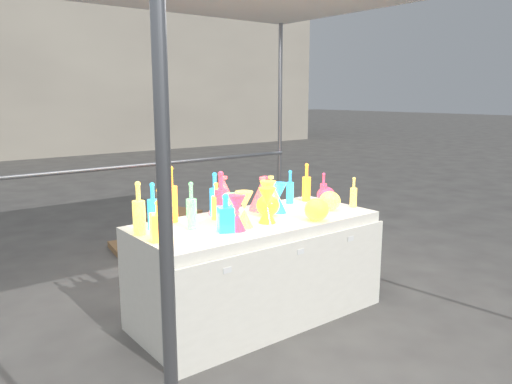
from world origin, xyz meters
TOP-DOWN VIEW (x-y plane):
  - ground at (0.00, 0.00)m, footprint 80.00×80.00m
  - display_table at (0.00, -0.01)m, footprint 1.84×0.83m
  - background_building at (4.00, 14.00)m, footprint 14.00×6.00m
  - cardboard_box_closed at (0.23, 1.79)m, footprint 0.70×0.60m
  - cardboard_box_flat at (0.10, 2.04)m, footprint 0.83×0.65m
  - bottle_0 at (-0.65, 0.24)m, footprint 0.09×0.09m
  - bottle_1 at (-0.72, 0.20)m, footprint 0.10×0.10m
  - bottle_2 at (-0.52, 0.30)m, footprint 0.10×0.10m
  - bottle_3 at (-0.21, 0.15)m, footprint 0.12×0.12m
  - bottle_4 at (-0.85, 0.14)m, footprint 0.10×0.10m
  - bottle_5 at (-0.51, 0.04)m, footprint 0.09×0.09m
  - bottle_6 at (-0.23, 0.17)m, footprint 0.07×0.07m
  - bottle_7 at (-0.18, 0.26)m, footprint 0.09×0.09m
  - decanter_0 at (-0.81, -0.07)m, footprint 0.13×0.13m
  - decanter_2 at (-0.37, -0.15)m, footprint 0.13×0.13m
  - hourglass_0 at (-0.00, -0.14)m, footprint 0.13×0.13m
  - hourglass_1 at (-0.29, -0.17)m, footprint 0.15×0.15m
  - hourglass_2 at (-0.21, -0.13)m, footprint 0.13×0.13m
  - hourglass_3 at (-0.20, 0.01)m, footprint 0.11×0.11m
  - hourglass_4 at (0.18, 0.09)m, footprint 0.16×0.16m
  - hourglass_5 at (0.26, 0.04)m, footprint 0.15×0.15m
  - globe_0 at (0.31, -0.30)m, footprint 0.23×0.23m
  - globe_1 at (0.63, -0.13)m, footprint 0.17×0.17m
  - globe_2 at (0.13, 0.03)m, footprint 0.23×0.23m
  - globe_3 at (0.81, 0.08)m, footprint 0.17×0.17m
  - lampshade_0 at (0.22, 0.20)m, footprint 0.24×0.24m
  - lampshade_1 at (-0.09, 0.28)m, footprint 0.30×0.30m
  - lampshade_2 at (0.31, 0.28)m, footprint 0.25×0.25m
  - lampshade_3 at (0.37, 0.28)m, footprint 0.27×0.27m
  - bottle_8 at (0.55, 0.25)m, footprint 0.07×0.07m
  - bottle_9 at (0.72, 0.24)m, footprint 0.07×0.07m
  - bottle_10 at (0.78, 0.09)m, footprint 0.08×0.08m
  - bottle_11 at (0.86, -0.17)m, footprint 0.07×0.07m

SIDE VIEW (x-z plane):
  - ground at x=0.00m, z-range 0.00..0.00m
  - cardboard_box_flat at x=0.10m, z-range 0.00..0.06m
  - cardboard_box_closed at x=0.23m, z-range 0.00..0.42m
  - display_table at x=0.00m, z-range 0.00..0.75m
  - globe_3 at x=0.81m, z-range 0.75..0.87m
  - globe_1 at x=0.63m, z-range 0.75..0.88m
  - globe_2 at x=0.13m, z-range 0.75..0.89m
  - globe_0 at x=0.31m, z-range 0.75..0.89m
  - hourglass_3 at x=-0.20m, z-range 0.75..0.96m
  - hourglass_5 at x=0.26m, z-range 0.75..0.98m
  - hourglass_1 at x=-0.29m, z-range 0.75..0.99m
  - lampshade_3 at x=0.37m, z-range 0.75..0.99m
  - bottle_11 at x=0.86m, z-range 0.75..1.00m
  - hourglass_4 at x=0.18m, z-range 0.75..1.00m
  - hourglass_2 at x=-0.21m, z-range 0.75..1.00m
  - hourglass_0 at x=0.00m, z-range 0.75..1.00m
  - lampshade_2 at x=0.31m, z-range 0.75..1.00m
  - bottle_10 at x=0.78m, z-range 0.75..1.01m
  - decanter_2 at x=-0.37m, z-range 0.75..1.01m
  - decanter_0 at x=-0.81m, z-range 0.75..1.01m
  - lampshade_0 at x=0.22m, z-range 0.75..1.01m
  - bottle_0 at x=-0.65m, z-range 0.75..1.02m
  - bottle_6 at x=-0.23m, z-range 0.75..1.02m
  - bottle_8 at x=0.55m, z-range 0.75..1.03m
  - lampshade_1 at x=-0.09m, z-range 0.75..1.04m
  - bottle_1 at x=-0.72m, z-range 0.75..1.07m
  - bottle_5 at x=-0.51m, z-range 0.75..1.07m
  - bottle_9 at x=0.72m, z-range 0.75..1.07m
  - bottle_7 at x=-0.18m, z-range 0.75..1.08m
  - bottle_4 at x=-0.85m, z-range 0.75..1.10m
  - bottle_3 at x=-0.21m, z-range 0.75..1.10m
  - bottle_2 at x=-0.52m, z-range 0.75..1.15m
  - background_building at x=4.00m, z-range 0.00..6.00m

